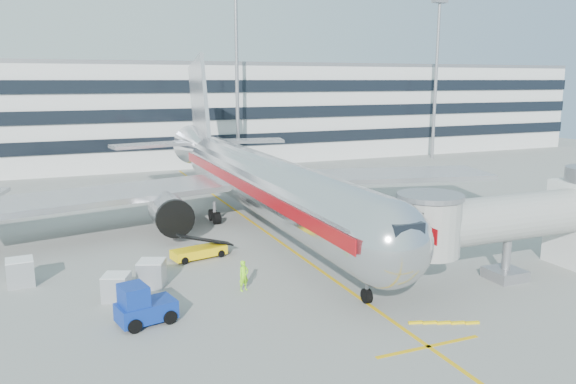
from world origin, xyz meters
name	(u,v)px	position (x,y,z in m)	size (l,w,h in m)	color
ground	(310,263)	(0.00, 0.00, 0.00)	(180.00, 180.00, 0.00)	gray
lead_in_line	(262,229)	(0.00, 10.00, 0.01)	(0.25, 70.00, 0.01)	#E1A60B
stop_bar	(428,347)	(0.00, -14.00, 0.01)	(6.00, 0.25, 0.01)	#E1A60B
main_jet	(255,179)	(0.00, 11.72, 4.23)	(50.95, 48.70, 16.06)	silver
jet_bridge	(529,220)	(12.18, -8.00, 3.87)	(17.80, 4.50, 7.00)	silver
terminal	(161,112)	(0.00, 57.95, 7.80)	(150.00, 24.25, 15.60)	silver
light_mast_centre	(237,66)	(8.00, 42.00, 14.88)	(2.40, 1.20, 25.45)	gray
light_mast_east	(437,68)	(42.00, 42.00, 14.88)	(2.40, 1.20, 25.45)	gray
belt_loader	(199,251)	(-7.10, 4.08, 0.57)	(4.34, 2.28, 2.03)	yellow
baggage_tug	(142,306)	(-12.61, -5.87, 1.00)	(3.36, 2.51, 2.29)	navy
cargo_container_left	(152,273)	(-11.23, -0.34, 0.86)	(2.09, 2.09, 1.70)	#B4B7BC
cargo_container_right	(20,272)	(-18.97, 3.09, 0.87)	(1.73, 1.73, 1.72)	#B4B7BC
cargo_container_front	(117,287)	(-13.54, -1.80, 0.79)	(1.92, 1.92, 1.58)	#B4B7BC
ramp_worker	(244,276)	(-6.06, -3.31, 0.97)	(0.71, 0.46, 1.94)	#8FFF1A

